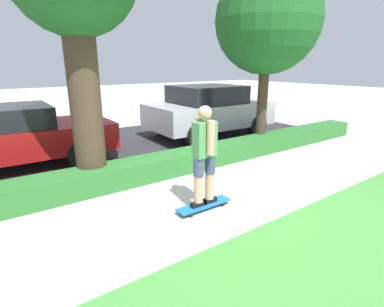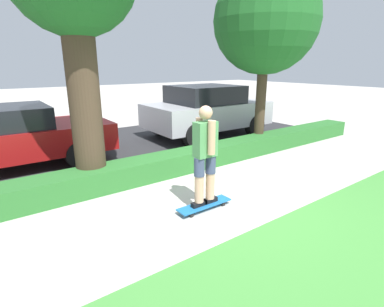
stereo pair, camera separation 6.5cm
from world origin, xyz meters
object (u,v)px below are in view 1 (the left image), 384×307
at_px(skateboard, 204,205).
at_px(tree_mid, 268,21).
at_px(skater_person, 204,154).
at_px(parked_car_middle, 209,110).

height_order(skateboard, tree_mid, tree_mid).
bearing_deg(skateboard, tree_mid, 29.77).
bearing_deg(skater_person, parked_car_middle, 50.71).
height_order(skateboard, skater_person, skater_person).
xyz_separation_m(skateboard, skater_person, (-0.00, -0.00, 0.84)).
relative_size(tree_mid, parked_car_middle, 1.15).
height_order(tree_mid, parked_car_middle, tree_mid).
height_order(skater_person, tree_mid, tree_mid).
distance_m(tree_mid, parked_car_middle, 3.15).
xyz_separation_m(skater_person, tree_mid, (3.42, 1.96, 2.30)).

